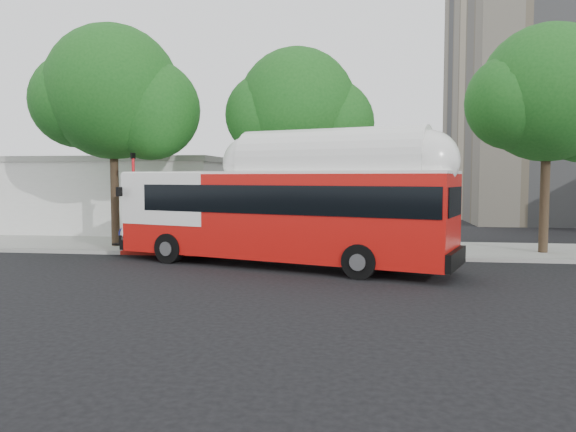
% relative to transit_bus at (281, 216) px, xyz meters
% --- Properties ---
extents(ground, '(120.00, 120.00, 0.00)m').
position_rel_transit_bus_xyz_m(ground, '(1.04, -1.77, -1.80)').
color(ground, black).
rests_on(ground, ground).
extents(sidewalk, '(60.00, 5.00, 0.15)m').
position_rel_transit_bus_xyz_m(sidewalk, '(1.04, 4.73, -1.73)').
color(sidewalk, gray).
rests_on(sidewalk, ground).
extents(curb_strip, '(60.00, 0.30, 0.15)m').
position_rel_transit_bus_xyz_m(curb_strip, '(1.04, 2.13, -1.73)').
color(curb_strip, gray).
rests_on(curb_strip, ground).
extents(red_curb_segment, '(10.00, 0.32, 0.16)m').
position_rel_transit_bus_xyz_m(red_curb_segment, '(-1.96, 2.13, -1.72)').
color(red_curb_segment, '#A01911').
rests_on(red_curb_segment, ground).
extents(street_tree_left, '(6.67, 5.80, 9.74)m').
position_rel_transit_bus_xyz_m(street_tree_left, '(-7.49, 3.79, 4.80)').
color(street_tree_left, '#2D2116').
rests_on(street_tree_left, ground).
extents(street_tree_mid, '(5.75, 5.00, 8.62)m').
position_rel_transit_bus_xyz_m(street_tree_mid, '(0.45, 4.29, 4.10)').
color(street_tree_mid, '#2D2116').
rests_on(street_tree_mid, ground).
extents(street_tree_right, '(6.21, 5.40, 9.18)m').
position_rel_transit_bus_xyz_m(street_tree_right, '(10.48, 4.09, 4.45)').
color(street_tree_right, '#2D2116').
rests_on(street_tree_right, ground).
extents(low_commercial_bldg, '(16.20, 10.20, 4.25)m').
position_rel_transit_bus_xyz_m(low_commercial_bldg, '(-12.96, 12.23, 0.35)').
color(low_commercial_bldg, silver).
rests_on(low_commercial_bldg, ground).
extents(transit_bus, '(13.09, 6.29, 3.86)m').
position_rel_transit_bus_xyz_m(transit_bus, '(0.00, 0.00, 0.00)').
color(transit_bus, red).
rests_on(transit_bus, ground).
extents(signal_pole, '(0.12, 0.39, 4.16)m').
position_rel_transit_bus_xyz_m(signal_pole, '(-6.53, 2.43, 0.33)').
color(signal_pole, red).
rests_on(signal_pole, ground).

